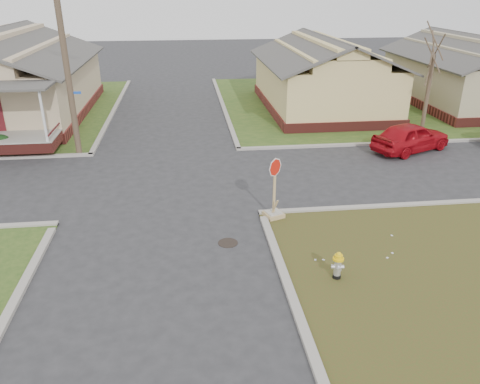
{
  "coord_description": "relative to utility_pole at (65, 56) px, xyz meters",
  "views": [
    {
      "loc": [
        1.05,
        -13.49,
        7.59
      ],
      "look_at": [
        2.77,
        1.0,
        1.1
      ],
      "focal_mm": 35.0,
      "sensor_mm": 36.0,
      "label": 1
    }
  ],
  "objects": [
    {
      "name": "side_house_tan",
      "position": [
        24.2,
        7.6,
        -2.47
      ],
      "size": [
        7.6,
        11.6,
        4.7
      ],
      "color": "maroon",
      "rests_on": "ground"
    },
    {
      "name": "fire_hydrant",
      "position": [
        9.24,
        -11.76,
        -4.16
      ],
      "size": [
        0.31,
        0.31,
        0.83
      ],
      "rotation": [
        0.0,
        0.0,
        -0.17
      ],
      "color": "black",
      "rests_on": "ground"
    },
    {
      "name": "utility_pole",
      "position": [
        0.0,
        0.0,
        0.0
      ],
      "size": [
        1.8,
        0.28,
        9.0
      ],
      "color": "#443627",
      "rests_on": "ground"
    },
    {
      "name": "stop_sign",
      "position": [
        8.18,
        -7.82,
        -4.13
      ],
      "size": [
        0.63,
        0.61,
        2.21
      ],
      "rotation": [
        0.0,
        0.0,
        0.35
      ],
      "color": "tan",
      "rests_on": "ground"
    },
    {
      "name": "hedge_right",
      "position": [
        -3.73,
        0.34,
        -4.11
      ],
      "size": [
        1.32,
        1.09,
        1.01
      ],
      "primitive_type": "ellipsoid",
      "color": "#143312",
      "rests_on": "verge_far_left"
    },
    {
      "name": "tree_mid_right",
      "position": [
        18.2,
        1.3,
        -2.51
      ],
      "size": [
        0.22,
        0.22,
        4.2
      ],
      "primitive_type": "cylinder",
      "color": "#443627",
      "rests_on": "verge_far_right"
    },
    {
      "name": "verge_far_right",
      "position": [
        26.2,
        9.1,
        -4.64
      ],
      "size": [
        37.0,
        19.0,
        0.05
      ],
      "primitive_type": "cube",
      "color": "#2C4B1A",
      "rests_on": "ground"
    },
    {
      "name": "curbs",
      "position": [
        4.2,
        -3.9,
        -4.66
      ],
      "size": [
        80.0,
        40.0,
        0.12
      ],
      "primitive_type": null,
      "color": "#9E988F",
      "rests_on": "ground"
    },
    {
      "name": "ground",
      "position": [
        4.2,
        -8.9,
        -4.66
      ],
      "size": [
        120.0,
        120.0,
        0.0
      ],
      "primitive_type": "plane",
      "color": "#2B2B2D",
      "rests_on": "ground"
    },
    {
      "name": "red_sedan",
      "position": [
        16.22,
        -1.41,
        -3.94
      ],
      "size": [
        4.56,
        3.27,
        1.44
      ],
      "primitive_type": "imported",
      "rotation": [
        0.0,
        0.0,
        1.99
      ],
      "color": "#AA0C15",
      "rests_on": "ground"
    },
    {
      "name": "manhole",
      "position": [
        6.4,
        -9.4,
        -4.66
      ],
      "size": [
        0.64,
        0.64,
        0.01
      ],
      "primitive_type": "cylinder",
      "color": "black",
      "rests_on": "ground"
    },
    {
      "name": "corner_house",
      "position": [
        -5.8,
        7.78,
        -2.38
      ],
      "size": [
        10.1,
        15.5,
        5.3
      ],
      "color": "maroon",
      "rests_on": "ground"
    },
    {
      "name": "side_house_yellow",
      "position": [
        14.2,
        7.6,
        -2.47
      ],
      "size": [
        7.6,
        11.6,
        4.7
      ],
      "color": "maroon",
      "rests_on": "ground"
    }
  ]
}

